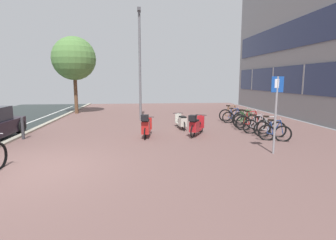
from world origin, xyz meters
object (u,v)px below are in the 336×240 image
object	(u,v)px
bicycle_rack_05	(244,119)
parking_sign	(276,107)
bicycle_rack_04	(246,121)
street_tree	(74,59)
bicycle_rack_06	(234,117)
bicycle_rack_02	(257,126)
bicycle_rack_01	(270,129)
bicycle_rack_07	(231,115)
bollard_far	(23,128)
scooter_near	(196,126)
lamp_post	(140,60)
bicycle_rack_03	(251,123)
scooter_far	(146,127)
bicycle_rack_00	(275,133)
scooter_mid	(181,122)

from	to	relation	value
bicycle_rack_05	parking_sign	world-z (taller)	parking_sign
bicycle_rack_04	parking_sign	bearing A→B (deg)	-101.32
street_tree	bicycle_rack_06	bearing A→B (deg)	-28.59
bicycle_rack_02	bicycle_rack_06	xyz separation A→B (m)	(-0.04, 2.92, -0.00)
bicycle_rack_01	bicycle_rack_07	size ratio (longest dim) A/B	0.94
bicycle_rack_07	bollard_far	size ratio (longest dim) A/B	1.53
bicycle_rack_01	bicycle_rack_06	distance (m)	3.66
street_tree	bicycle_rack_04	bearing A→B (deg)	-34.43
scooter_near	lamp_post	bearing A→B (deg)	116.67
bicycle_rack_03	scooter_far	xyz separation A→B (m)	(-4.99, -1.08, 0.11)
bicycle_rack_00	scooter_far	distance (m)	5.18
scooter_mid	bollard_far	bearing A→B (deg)	-166.47
bicycle_rack_00	scooter_near	xyz separation A→B (m)	(-2.92, 1.24, 0.12)
scooter_far	street_tree	xyz separation A→B (m)	(-4.87, 8.62, 3.40)
bicycle_rack_02	bicycle_rack_00	bearing A→B (deg)	-86.71
bicycle_rack_04	bicycle_rack_00	bearing A→B (deg)	-90.03
bicycle_rack_01	bollard_far	distance (m)	10.24
bicycle_rack_02	parking_sign	distance (m)	3.55
lamp_post	bicycle_rack_00	bearing A→B (deg)	-48.47
parking_sign	bicycle_rack_02	bearing A→B (deg)	75.19
bicycle_rack_05	scooter_far	xyz separation A→B (m)	(-5.22, -2.55, 0.14)
bicycle_rack_02	bicycle_rack_01	bearing A→B (deg)	-71.49
bicycle_rack_07	scooter_near	size ratio (longest dim) A/B	0.85
bicycle_rack_04	bicycle_rack_06	distance (m)	1.47
bicycle_rack_01	scooter_near	xyz separation A→B (m)	(-3.08, 0.51, 0.10)
bicycle_rack_01	bicycle_rack_02	xyz separation A→B (m)	(-0.24, 0.73, -0.01)
bicycle_rack_00	parking_sign	bearing A→B (deg)	-117.97
bicycle_rack_05	scooter_near	bearing A→B (deg)	-141.95
bicycle_rack_03	bollard_far	xyz separation A→B (m)	(-10.00, -0.92, 0.09)
lamp_post	bicycle_rack_06	bearing A→B (deg)	-17.32
bicycle_rack_01	bicycle_rack_07	xyz separation A→B (m)	(-0.21, 4.38, 0.01)
bicycle_rack_04	scooter_near	world-z (taller)	bicycle_rack_04
scooter_mid	scooter_far	distance (m)	2.51
bicycle_rack_02	bicycle_rack_06	distance (m)	2.92
bicycle_rack_01	bicycle_rack_02	world-z (taller)	bicycle_rack_01
scooter_near	street_tree	distance (m)	11.53
bicycle_rack_04	scooter_near	bearing A→B (deg)	-150.10
bicycle_rack_02	street_tree	world-z (taller)	street_tree
bicycle_rack_00	scooter_near	world-z (taller)	scooter_near
scooter_far	bollard_far	distance (m)	5.01
bicycle_rack_03	bicycle_rack_06	size ratio (longest dim) A/B	1.08
bicycle_rack_04	scooter_near	distance (m)	3.38
bicycle_rack_03	bicycle_rack_04	distance (m)	0.73
bicycle_rack_06	scooter_near	world-z (taller)	scooter_near
bicycle_rack_05	parking_sign	size ratio (longest dim) A/B	0.50
bicycle_rack_04	scooter_far	xyz separation A→B (m)	(-5.06, -1.82, 0.12)
bollard_far	bicycle_rack_01	bearing A→B (deg)	-3.03
bicycle_rack_06	bicycle_rack_07	bearing A→B (deg)	84.31
bicycle_rack_02	bicycle_rack_07	size ratio (longest dim) A/B	0.92
bicycle_rack_03	bollard_far	bearing A→B (deg)	-174.74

